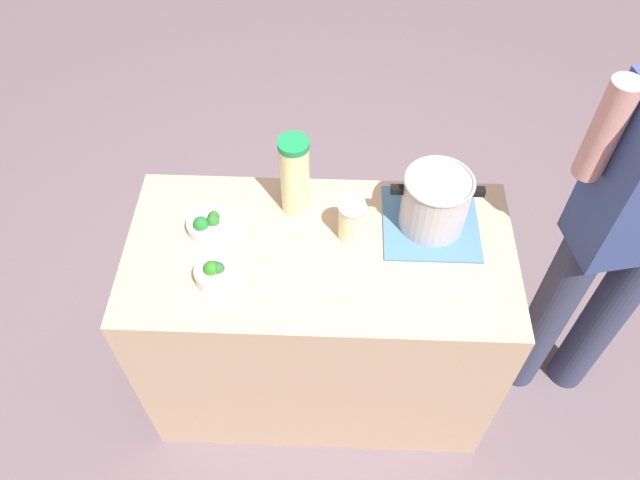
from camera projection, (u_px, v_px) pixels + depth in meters
name	position (u px, v px, depth m)	size (l,w,h in m)	color
ground_plane	(320.00, 375.00, 2.59)	(8.00, 8.00, 0.00)	slate
counter_slab	(320.00, 322.00, 2.25)	(1.22, 0.61, 0.87)	tan
dish_cloth	(430.00, 223.00, 1.97)	(0.30, 0.31, 0.01)	teal
cooking_pot	(435.00, 201.00, 1.89)	(0.28, 0.21, 0.20)	#B7B7BC
lemonade_pitcher	(295.00, 176.00, 1.90)	(0.10, 0.10, 0.29)	beige
mason_jar	(352.00, 221.00, 1.89)	(0.09, 0.09, 0.14)	beige
broccoli_bowl_front	(209.00, 224.00, 1.94)	(0.14, 0.14, 0.07)	silver
broccoli_bowl_center	(213.00, 273.00, 1.81)	(0.11, 0.11, 0.08)	silver
person_cook	(627.00, 233.00, 1.86)	(0.50, 0.27, 1.69)	#39405D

